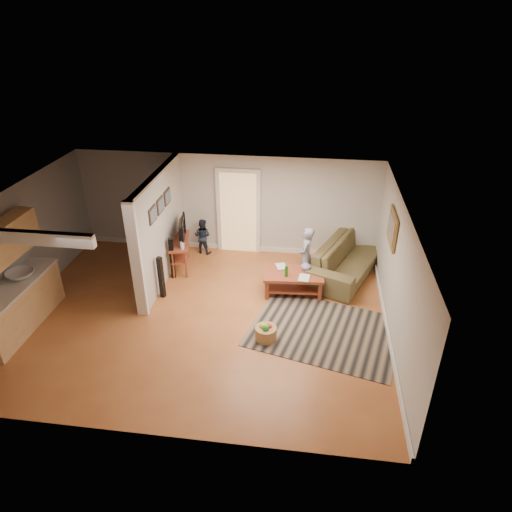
{
  "coord_description": "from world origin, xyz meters",
  "views": [
    {
      "loc": [
        2.12,
        -7.41,
        5.6
      ],
      "look_at": [
        1.04,
        0.69,
        1.1
      ],
      "focal_mm": 32.0,
      "sensor_mm": 36.0,
      "label": 1
    }
  ],
  "objects_px": {
    "coffee_table": "(294,277)",
    "speaker_left": "(161,277)",
    "speaker_right": "(172,258)",
    "toy_basket": "(266,333)",
    "toddler": "(204,252)",
    "child": "(304,281)",
    "sofa": "(347,271)",
    "tv_console": "(180,243)"
  },
  "relations": [
    {
      "from": "speaker_right",
      "to": "toy_basket",
      "type": "bearing_deg",
      "value": -48.4
    },
    {
      "from": "sofa",
      "to": "toddler",
      "type": "xyz_separation_m",
      "value": [
        -3.65,
        0.5,
        0.0
      ]
    },
    {
      "from": "speaker_left",
      "to": "toddler",
      "type": "xyz_separation_m",
      "value": [
        0.4,
        2.12,
        -0.49
      ]
    },
    {
      "from": "tv_console",
      "to": "speaker_right",
      "type": "distance_m",
      "value": 0.51
    },
    {
      "from": "tv_console",
      "to": "toddler",
      "type": "relative_size",
      "value": 1.33
    },
    {
      "from": "sofa",
      "to": "speaker_left",
      "type": "relative_size",
      "value": 2.76
    },
    {
      "from": "coffee_table",
      "to": "speaker_right",
      "type": "relative_size",
      "value": 1.32
    },
    {
      "from": "coffee_table",
      "to": "child",
      "type": "bearing_deg",
      "value": 65.52
    },
    {
      "from": "sofa",
      "to": "child",
      "type": "relative_size",
      "value": 2.01
    },
    {
      "from": "sofa",
      "to": "toy_basket",
      "type": "bearing_deg",
      "value": 171.55
    },
    {
      "from": "toy_basket",
      "to": "speaker_right",
      "type": "bearing_deg",
      "value": 140.59
    },
    {
      "from": "coffee_table",
      "to": "tv_console",
      "type": "bearing_deg",
      "value": 165.01
    },
    {
      "from": "speaker_left",
      "to": "toddler",
      "type": "bearing_deg",
      "value": 95.95
    },
    {
      "from": "toddler",
      "to": "speaker_right",
      "type": "bearing_deg",
      "value": 85.31
    },
    {
      "from": "speaker_right",
      "to": "toy_basket",
      "type": "xyz_separation_m",
      "value": [
        2.39,
        -1.97,
        -0.35
      ]
    },
    {
      "from": "speaker_right",
      "to": "child",
      "type": "height_order",
      "value": "speaker_right"
    },
    {
      "from": "speaker_right",
      "to": "toddler",
      "type": "relative_size",
      "value": 1.1
    },
    {
      "from": "coffee_table",
      "to": "speaker_left",
      "type": "relative_size",
      "value": 1.37
    },
    {
      "from": "coffee_table",
      "to": "speaker_right",
      "type": "bearing_deg",
      "value": 174.82
    },
    {
      "from": "speaker_right",
      "to": "toy_basket",
      "type": "relative_size",
      "value": 2.46
    },
    {
      "from": "sofa",
      "to": "speaker_left",
      "type": "height_order",
      "value": "speaker_left"
    },
    {
      "from": "tv_console",
      "to": "speaker_left",
      "type": "distance_m",
      "value": 1.31
    },
    {
      "from": "sofa",
      "to": "coffee_table",
      "type": "distance_m",
      "value": 1.67
    },
    {
      "from": "toy_basket",
      "to": "toddler",
      "type": "bearing_deg",
      "value": 121.4
    },
    {
      "from": "speaker_right",
      "to": "tv_console",
      "type": "bearing_deg",
      "value": 73.48
    },
    {
      "from": "tv_console",
      "to": "toddler",
      "type": "bearing_deg",
      "value": 54.86
    },
    {
      "from": "coffee_table",
      "to": "child",
      "type": "xyz_separation_m",
      "value": [
        0.22,
        0.49,
        -0.39
      ]
    },
    {
      "from": "tv_console",
      "to": "speaker_right",
      "type": "xyz_separation_m",
      "value": [
        -0.06,
        -0.48,
        -0.15
      ]
    },
    {
      "from": "tv_console",
      "to": "child",
      "type": "bearing_deg",
      "value": -17.59
    },
    {
      "from": "coffee_table",
      "to": "speaker_left",
      "type": "height_order",
      "value": "speaker_left"
    },
    {
      "from": "toy_basket",
      "to": "coffee_table",
      "type": "bearing_deg",
      "value": 75.96
    },
    {
      "from": "coffee_table",
      "to": "speaker_right",
      "type": "xyz_separation_m",
      "value": [
        -2.82,
        0.26,
        0.11
      ]
    },
    {
      "from": "speaker_left",
      "to": "child",
      "type": "height_order",
      "value": "speaker_left"
    },
    {
      "from": "speaker_left",
      "to": "speaker_right",
      "type": "bearing_deg",
      "value": 106.65
    },
    {
      "from": "speaker_left",
      "to": "toddler",
      "type": "distance_m",
      "value": 2.21
    },
    {
      "from": "sofa",
      "to": "speaker_right",
      "type": "relative_size",
      "value": 2.67
    },
    {
      "from": "coffee_table",
      "to": "child",
      "type": "height_order",
      "value": "coffee_table"
    },
    {
      "from": "tv_console",
      "to": "toddler",
      "type": "height_order",
      "value": "tv_console"
    },
    {
      "from": "toy_basket",
      "to": "toddler",
      "type": "distance_m",
      "value": 3.83
    },
    {
      "from": "sofa",
      "to": "toddler",
      "type": "distance_m",
      "value": 3.68
    },
    {
      "from": "speaker_left",
      "to": "toy_basket",
      "type": "xyz_separation_m",
      "value": [
        2.39,
        -1.15,
        -0.34
      ]
    },
    {
      "from": "child",
      "to": "toddler",
      "type": "height_order",
      "value": "child"
    }
  ]
}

